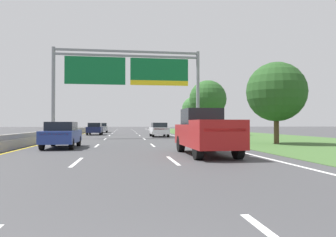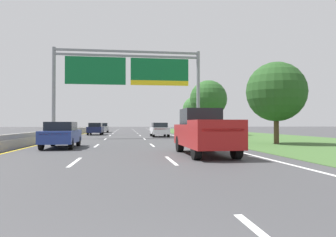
{
  "view_description": "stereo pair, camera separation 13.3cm",
  "coord_description": "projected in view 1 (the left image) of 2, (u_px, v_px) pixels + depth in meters",
  "views": [
    {
      "loc": [
        -0.07,
        -1.87,
        1.46
      ],
      "look_at": [
        3.58,
        24.33,
        1.9
      ],
      "focal_mm": 33.72,
      "sensor_mm": 36.0,
      "label": 1
    },
    {
      "loc": [
        0.07,
        -1.89,
        1.46
      ],
      "look_at": [
        3.58,
        24.33,
        1.9
      ],
      "focal_mm": 33.72,
      "sensor_mm": 36.0,
      "label": 2
    }
  ],
  "objects": [
    {
      "name": "ground_plane",
      "position": [
        125.0,
        136.0,
        36.49
      ],
      "size": [
        220.0,
        220.0,
        0.0
      ],
      "primitive_type": "plane",
      "color": "#3D3D3F"
    },
    {
      "name": "car_blue_left_lane_sedan",
      "position": [
        62.0,
        134.0,
        19.04
      ],
      "size": [
        1.86,
        4.42,
        1.57
      ],
      "rotation": [
        0.0,
        0.0,
        1.58
      ],
      "color": "navy",
      "rests_on": "ground"
    },
    {
      "name": "roadside_tree_near",
      "position": [
        276.0,
        92.0,
        22.85
      ],
      "size": [
        4.3,
        4.3,
        5.93
      ],
      "color": "#4C3823",
      "rests_on": "ground"
    },
    {
      "name": "car_white_right_lane_sedan",
      "position": [
        159.0,
        129.0,
        35.18
      ],
      "size": [
        1.84,
        4.41,
        1.57
      ],
      "rotation": [
        0.0,
        0.0,
        1.58
      ],
      "color": "silver",
      "rests_on": "ground"
    },
    {
      "name": "roadside_tree_mid",
      "position": [
        208.0,
        99.0,
        40.55
      ],
      "size": [
        4.78,
        4.78,
        7.05
      ],
      "color": "#4C3823",
      "rests_on": "ground"
    },
    {
      "name": "car_navy_left_lane_sedan",
      "position": [
        95.0,
        129.0,
        41.12
      ],
      "size": [
        1.85,
        4.41,
        1.57
      ],
      "rotation": [
        0.0,
        0.0,
        1.56
      ],
      "color": "#161E47",
      "rests_on": "ground"
    },
    {
      "name": "grass_verge_right",
      "position": [
        240.0,
        136.0,
        38.42
      ],
      "size": [
        14.0,
        110.0,
        0.02
      ],
      "primitive_type": "cube",
      "color": "#3D602D",
      "rests_on": "ground"
    },
    {
      "name": "overhead_sign_gantry",
      "position": [
        128.0,
        75.0,
        32.21
      ],
      "size": [
        15.06,
        0.42,
        9.11
      ],
      "color": "gray",
      "rests_on": "ground"
    },
    {
      "name": "car_silver_left_lane_sedan",
      "position": [
        102.0,
        128.0,
        52.15
      ],
      "size": [
        1.91,
        4.44,
        1.57
      ],
      "rotation": [
        0.0,
        0.0,
        1.59
      ],
      "color": "#B2B5BA",
      "rests_on": "ground"
    },
    {
      "name": "pickup_truck_red",
      "position": [
        206.0,
        132.0,
        14.75
      ],
      "size": [
        2.06,
        5.42,
        2.2
      ],
      "rotation": [
        0.0,
        0.0,
        1.58
      ],
      "color": "maroon",
      "rests_on": "ground"
    },
    {
      "name": "roadside_tree_far",
      "position": [
        194.0,
        109.0,
        52.35
      ],
      "size": [
        4.01,
        4.01,
        5.95
      ],
      "color": "#4C3823",
      "rests_on": "ground"
    },
    {
      "name": "median_barrier_concrete",
      "position": [
        66.0,
        133.0,
        35.59
      ],
      "size": [
        0.6,
        110.0,
        0.85
      ],
      "color": "#99968E",
      "rests_on": "ground"
    },
    {
      "name": "lane_striping",
      "position": [
        125.0,
        136.0,
        36.04
      ],
      "size": [
        11.96,
        106.0,
        0.01
      ],
      "color": "white",
      "rests_on": "ground"
    }
  ]
}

